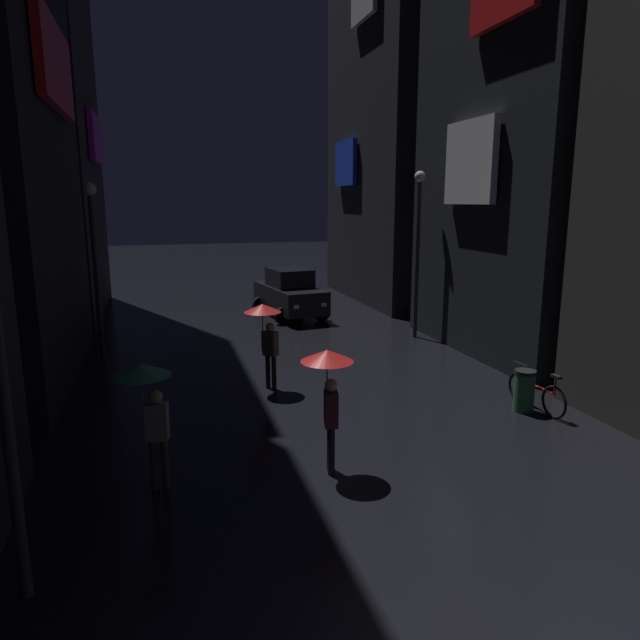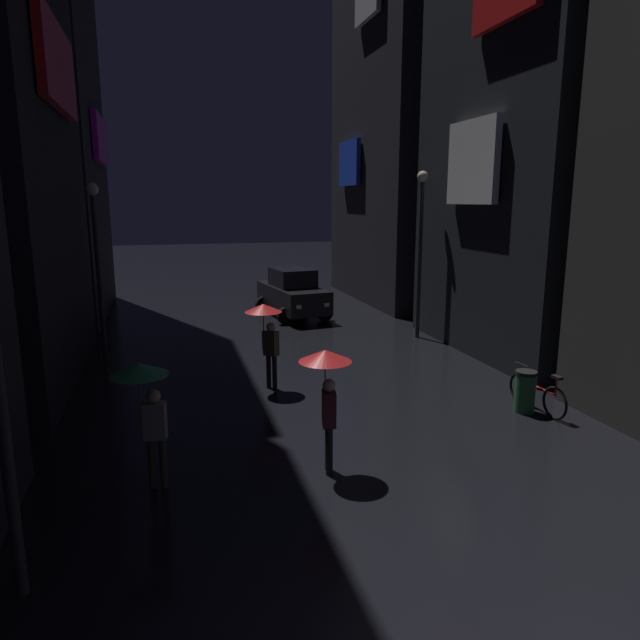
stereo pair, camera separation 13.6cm
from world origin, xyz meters
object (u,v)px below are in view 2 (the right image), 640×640
(trash_bin, at_px, (525,391))
(pedestrian_midstreet_left_red, at_px, (266,322))
(pedestrian_far_right_green, at_px, (145,390))
(car_distant, at_px, (293,293))
(pedestrian_near_crossing_red, at_px, (326,377))
(bicycle_parked_at_storefront, at_px, (537,394))
(streetlamp_left_far, at_px, (97,250))
(streetlamp_right_far, at_px, (421,235))

(trash_bin, bearing_deg, pedestrian_midstreet_left_red, 149.12)
(pedestrian_far_right_green, height_order, car_distant, pedestrian_far_right_green)
(pedestrian_midstreet_left_red, bearing_deg, pedestrian_near_crossing_red, -87.25)
(pedestrian_near_crossing_red, distance_m, bicycle_parked_at_storefront, 5.60)
(car_distant, xyz_separation_m, streetlamp_left_far, (-6.71, -4.63, 2.27))
(streetlamp_right_far, xyz_separation_m, trash_bin, (-0.70, -7.05, -2.97))
(streetlamp_left_far, height_order, trash_bin, streetlamp_left_far)
(bicycle_parked_at_storefront, bearing_deg, pedestrian_far_right_green, -170.43)
(streetlamp_left_far, distance_m, trash_bin, 11.99)
(pedestrian_midstreet_left_red, distance_m, streetlamp_left_far, 5.92)
(pedestrian_far_right_green, distance_m, bicycle_parked_at_storefront, 8.39)
(car_distant, distance_m, trash_bin, 11.99)
(pedestrian_near_crossing_red, height_order, bicycle_parked_at_storefront, pedestrian_near_crossing_red)
(pedestrian_near_crossing_red, bearing_deg, streetlamp_right_far, 56.49)
(bicycle_parked_at_storefront, distance_m, streetlamp_right_far, 7.72)
(car_distant, height_order, trash_bin, car_distant)
(car_distant, height_order, streetlamp_right_far, streetlamp_right_far)
(pedestrian_far_right_green, relative_size, pedestrian_near_crossing_red, 1.00)
(pedestrian_midstreet_left_red, bearing_deg, bicycle_parked_at_storefront, -29.69)
(pedestrian_midstreet_left_red, xyz_separation_m, streetlamp_left_far, (-4.13, 3.97, 1.53))
(pedestrian_near_crossing_red, bearing_deg, car_distant, 79.83)
(pedestrian_near_crossing_red, distance_m, car_distant, 13.41)
(pedestrian_near_crossing_red, relative_size, streetlamp_left_far, 0.42)
(bicycle_parked_at_storefront, relative_size, car_distant, 0.42)
(car_distant, bearing_deg, bicycle_parked_at_storefront, -76.14)
(pedestrian_near_crossing_red, distance_m, trash_bin, 5.31)
(car_distant, relative_size, trash_bin, 4.65)
(pedestrian_midstreet_left_red, relative_size, streetlamp_left_far, 0.42)
(pedestrian_far_right_green, bearing_deg, streetlamp_left_far, 99.55)
(pedestrian_midstreet_left_red, bearing_deg, car_distant, 73.28)
(pedestrian_midstreet_left_red, distance_m, bicycle_parked_at_storefront, 6.43)
(pedestrian_midstreet_left_red, height_order, pedestrian_near_crossing_red, same)
(streetlamp_left_far, xyz_separation_m, trash_bin, (9.30, -7.06, -2.73))
(bicycle_parked_at_storefront, height_order, car_distant, car_distant)
(streetlamp_left_far, bearing_deg, pedestrian_midstreet_left_red, -43.87)
(pedestrian_near_crossing_red, height_order, trash_bin, pedestrian_near_crossing_red)
(pedestrian_midstreet_left_red, height_order, car_distant, pedestrian_midstreet_left_red)
(pedestrian_near_crossing_red, distance_m, streetlamp_left_far, 9.71)
(pedestrian_far_right_green, xyz_separation_m, streetlamp_left_far, (-1.42, 8.47, 1.53))
(pedestrian_near_crossing_red, height_order, streetlamp_left_far, streetlamp_left_far)
(trash_bin, bearing_deg, pedestrian_far_right_green, -169.87)
(pedestrian_near_crossing_red, bearing_deg, pedestrian_midstreet_left_red, 92.75)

